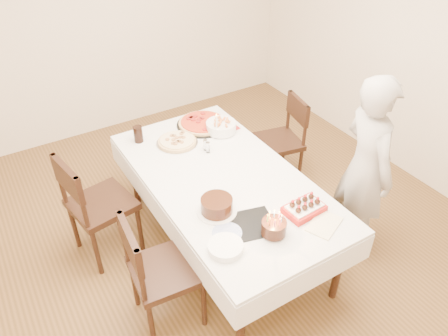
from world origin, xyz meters
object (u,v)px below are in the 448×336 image
person (365,169)px  pasta_bowl (221,127)px  pizza_white (177,141)px  cola_glass (138,134)px  layer_cake (217,206)px  strawberry_box (304,208)px  chair_left_savory (102,204)px  taper_candle (217,126)px  birthday_cake (274,224)px  chair_left_dessert (166,270)px  pizza_pepperoni (202,123)px  chair_right_savory (277,142)px  dining_table (224,212)px

person → pasta_bowl: (-0.65, 1.17, -0.01)m
pizza_white → cola_glass: bearing=142.8°
layer_cake → strawberry_box: 0.63m
person → pizza_white: (-1.09, 1.20, -0.04)m
chair_left_savory → taper_candle: size_ratio=4.03×
pizza_white → birthday_cake: bearing=-87.6°
chair_left_savory → pasta_bowl: bearing=176.2°
chair_left_dessert → layer_cake: bearing=-163.8°
taper_candle → strawberry_box: bearing=-88.6°
chair_left_savory → pasta_bowl: (1.23, 0.13, 0.29)m
pizza_pepperoni → pizza_white: bearing=-154.9°
chair_right_savory → taper_candle: 0.82m
chair_right_savory → person: person is taller
pasta_bowl → birthday_cake: 1.38m
dining_table → chair_left_dessert: (-0.73, -0.41, 0.12)m
taper_candle → birthday_cake: bearing=-103.2°
person → birthday_cake: 1.04m
pizza_white → dining_table: bearing=-81.3°
dining_table → taper_candle: bearing=65.0°
cola_glass → chair_right_savory: bearing=-13.2°
chair_left_savory → chair_right_savory: bearing=172.0°
birthday_cake → person: bearing=8.6°
chair_left_dessert → cola_glass: (0.36, 1.27, 0.33)m
chair_left_savory → taper_candle: chair_left_savory is taller
dining_table → pasta_bowl: 0.82m
chair_right_savory → pasta_bowl: 0.72m
chair_left_dessert → pizza_pepperoni: chair_left_dessert is taller
pizza_white → taper_candle: (0.35, -0.10, 0.10)m
strawberry_box → cola_glass: bearing=113.6°
pasta_bowl → birthday_cake: size_ratio=1.62×
taper_candle → pasta_bowl: bearing=37.6°
pasta_bowl → pizza_white: bearing=176.0°
chair_left_savory → chair_left_dessert: (0.16, -0.90, -0.02)m
pasta_bowl → birthday_cake: birthday_cake is taller
layer_cake → pizza_pepperoni: bearing=65.7°
dining_table → layer_cake: size_ratio=7.23×
chair_left_dessert → pasta_bowl: 1.52m
taper_candle → person: bearing=-56.3°
pizza_pepperoni → birthday_cake: bearing=-100.8°
chair_right_savory → pizza_white: 1.11m
chair_left_dessert → taper_candle: taper_candle is taller
pizza_white → strawberry_box: (0.38, -1.29, 0.01)m
chair_left_savory → taper_candle: 1.20m
chair_right_savory → strawberry_box: bearing=-108.7°
taper_candle → strawberry_box: size_ratio=0.87×
pizza_white → strawberry_box: size_ratio=1.28×
person → taper_candle: 1.33m
chair_left_dessert → strawberry_box: bearing=172.0°
layer_cake → strawberry_box: size_ratio=1.02×
cola_glass → birthday_cake: size_ratio=0.88×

